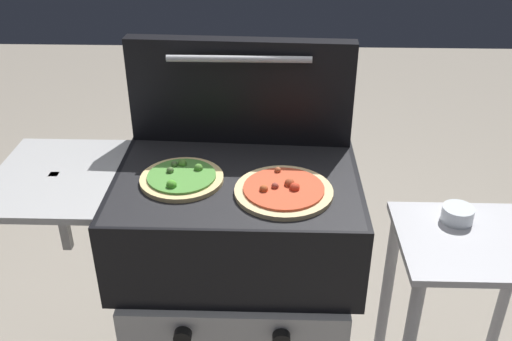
% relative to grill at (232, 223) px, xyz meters
% --- Properties ---
extents(grill, '(0.96, 0.53, 0.90)m').
position_rel_grill_xyz_m(grill, '(0.00, 0.00, 0.00)').
color(grill, black).
rests_on(grill, ground_plane).
extents(grill_lid_open, '(0.63, 0.09, 0.30)m').
position_rel_grill_xyz_m(grill_lid_open, '(0.01, 0.22, 0.30)').
color(grill_lid_open, black).
rests_on(grill_lid_open, grill).
extents(pizza_pepperoni, '(0.24, 0.24, 0.03)m').
position_rel_grill_xyz_m(pizza_pepperoni, '(0.13, -0.07, 0.15)').
color(pizza_pepperoni, beige).
rests_on(pizza_pepperoni, grill).
extents(pizza_veggie, '(0.21, 0.21, 0.03)m').
position_rel_grill_xyz_m(pizza_veggie, '(-0.13, -0.02, 0.15)').
color(pizza_veggie, '#E0C17F').
rests_on(pizza_veggie, grill).
extents(prep_table, '(0.44, 0.36, 0.72)m').
position_rel_grill_xyz_m(prep_table, '(0.67, 0.00, -0.24)').
color(prep_table, '#B2B2B7').
rests_on(prep_table, ground_plane).
extents(topping_bowl_near, '(0.09, 0.09, 0.04)m').
position_rel_grill_xyz_m(topping_bowl_near, '(0.63, 0.09, -0.02)').
color(topping_bowl_near, silver).
rests_on(topping_bowl_near, prep_table).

